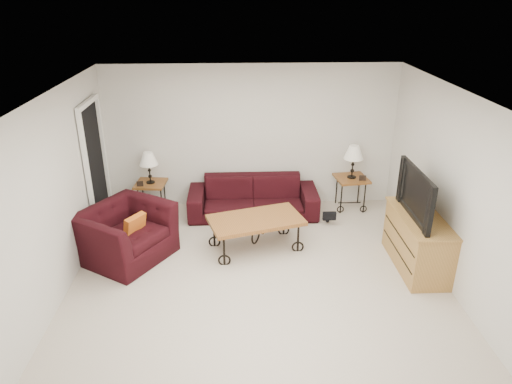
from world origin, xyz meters
TOP-DOWN VIEW (x-y plane):
  - ground at (0.00, 0.00)m, footprint 5.00×5.00m
  - wall_back at (0.00, 2.50)m, footprint 5.00×0.02m
  - wall_front at (0.00, -2.50)m, footprint 5.00×0.02m
  - wall_left at (-2.50, 0.00)m, footprint 0.02×5.00m
  - wall_right at (2.50, 0.00)m, footprint 0.02×5.00m
  - ceiling at (0.00, 0.00)m, footprint 5.00×5.00m
  - doorway at (-2.47, 1.65)m, footprint 0.08×0.94m
  - sofa at (0.01, 2.02)m, footprint 2.20×0.86m
  - side_table_left at (-1.75, 2.20)m, footprint 0.55×0.55m
  - side_table_right at (1.74, 2.20)m, footprint 0.60×0.60m
  - lamp_left at (-1.75, 2.20)m, footprint 0.34×0.34m
  - lamp_right at (1.74, 2.20)m, footprint 0.37×0.37m
  - photo_frame_left at (-1.90, 2.05)m, footprint 0.11×0.02m
  - photo_frame_right at (1.89, 2.05)m, footprint 0.12×0.02m
  - coffee_table at (0.00, 0.85)m, footprint 1.51×1.09m
  - armchair at (-1.88, 0.69)m, footprint 1.52×1.57m
  - throw_pillow at (-1.72, 0.64)m, footprint 0.27×0.34m
  - tv_stand at (2.23, 0.27)m, footprint 0.54×1.31m
  - television at (2.21, 0.27)m, footprint 0.15×1.17m
  - backpack at (1.25, 1.65)m, footprint 0.39×0.33m

SIDE VIEW (x-z plane):
  - ground at x=0.00m, z-range 0.00..0.00m
  - backpack at x=1.25m, z-range 0.00..0.44m
  - coffee_table at x=0.00m, z-range 0.00..0.51m
  - side_table_left at x=-1.75m, z-range 0.00..0.55m
  - side_table_right at x=1.74m, z-range 0.00..0.58m
  - sofa at x=0.01m, z-range 0.00..0.64m
  - armchair at x=-1.88m, z-range 0.00..0.78m
  - tv_stand at x=2.23m, z-range 0.00..0.78m
  - throw_pillow at x=-1.72m, z-range 0.34..0.70m
  - photo_frame_left at x=-1.90m, z-range 0.55..0.64m
  - photo_frame_right at x=1.89m, z-range 0.58..0.68m
  - lamp_left at x=-1.75m, z-range 0.55..1.10m
  - lamp_right at x=1.74m, z-range 0.58..1.17m
  - doorway at x=-2.47m, z-range 0.00..2.04m
  - television at x=2.21m, z-range 0.78..1.46m
  - wall_back at x=0.00m, z-range 0.00..2.50m
  - wall_front at x=0.00m, z-range 0.00..2.50m
  - wall_left at x=-2.50m, z-range 0.00..2.50m
  - wall_right at x=2.50m, z-range 0.00..2.50m
  - ceiling at x=0.00m, z-range 2.50..2.50m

